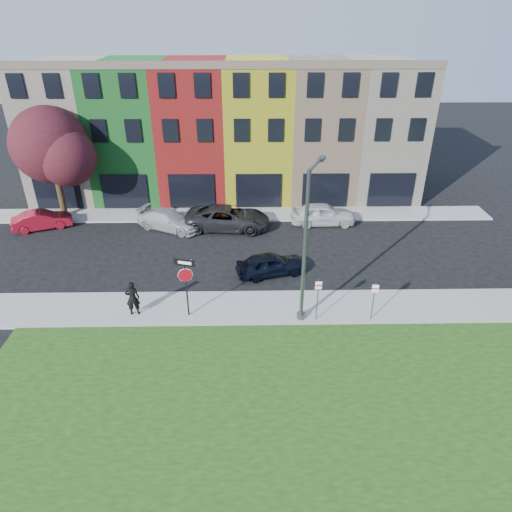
{
  "coord_description": "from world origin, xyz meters",
  "views": [
    {
      "loc": [
        -0.74,
        -16.23,
        13.64
      ],
      "look_at": [
        -0.4,
        4.0,
        2.55
      ],
      "focal_mm": 32.0,
      "sensor_mm": 36.0,
      "label": 1
    }
  ],
  "objects_px": {
    "sedan_near": "(270,264)",
    "street_lamp": "(306,247)",
    "stop_sign": "(185,276)",
    "man": "(133,298)"
  },
  "relations": [
    {
      "from": "man",
      "to": "sedan_near",
      "type": "distance_m",
      "value": 8.0
    },
    {
      "from": "sedan_near",
      "to": "street_lamp",
      "type": "distance_m",
      "value": 5.54
    },
    {
      "from": "man",
      "to": "sedan_near",
      "type": "height_order",
      "value": "man"
    },
    {
      "from": "sedan_near",
      "to": "street_lamp",
      "type": "relative_size",
      "value": 0.55
    },
    {
      "from": "man",
      "to": "sedan_near",
      "type": "relative_size",
      "value": 0.45
    },
    {
      "from": "stop_sign",
      "to": "man",
      "type": "height_order",
      "value": "stop_sign"
    },
    {
      "from": "sedan_near",
      "to": "street_lamp",
      "type": "height_order",
      "value": "street_lamp"
    },
    {
      "from": "man",
      "to": "sedan_near",
      "type": "xyz_separation_m",
      "value": [
        6.96,
        3.92,
        -0.39
      ]
    },
    {
      "from": "stop_sign",
      "to": "street_lamp",
      "type": "bearing_deg",
      "value": 13.29
    },
    {
      "from": "stop_sign",
      "to": "sedan_near",
      "type": "bearing_deg",
      "value": 58.63
    }
  ]
}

